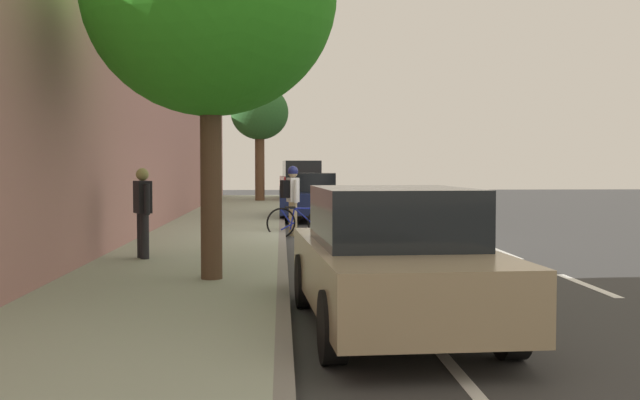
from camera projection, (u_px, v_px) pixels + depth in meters
ground at (355, 240)px, 18.19m from camera, size 74.87×74.87×0.00m
sidewalk at (213, 237)px, 18.01m from camera, size 3.09×46.80×0.16m
curb_edge at (282, 236)px, 18.10m from camera, size 0.16×46.80×0.16m
lane_stripe_centre at (456, 234)px, 19.62m from camera, size 0.14×44.20×0.01m
lane_stripe_bike_edge at (344, 239)px, 18.17m from camera, size 0.12×46.80×0.01m
building_facade at (135, 145)px, 17.83m from camera, size 0.50×46.80×4.47m
parked_suv_red_nearest at (301, 181)px, 37.00m from camera, size 2.13×4.78×1.99m
parked_sedan_dark_blue_second at (312, 197)px, 24.67m from camera, size 2.07×4.51×1.52m
parked_sedan_tan_mid at (392, 259)px, 8.18m from camera, size 2.03×4.50×1.52m
bicycle_at_curb at (301, 222)px, 18.68m from camera, size 1.71×0.64×0.79m
cyclist_with_backpack at (292, 193)px, 19.08m from camera, size 0.48×0.60×1.75m
street_tree_near_cyclist at (260, 114)px, 34.86m from camera, size 2.63×2.63×5.26m
pedestrian_on_phone at (143, 208)px, 13.11m from camera, size 0.37×0.57×1.55m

